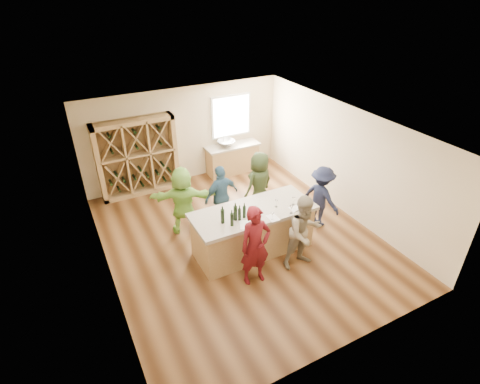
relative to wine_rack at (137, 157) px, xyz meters
name	(u,v)px	position (x,y,z in m)	size (l,w,h in m)	color
floor	(240,239)	(1.50, -3.27, -1.15)	(6.00, 7.00, 0.10)	brown
ceiling	(240,125)	(1.50, -3.27, 1.75)	(6.00, 7.00, 0.10)	white
wall_back	(184,134)	(1.50, 0.28, 0.30)	(6.00, 0.10, 2.80)	beige
wall_front	(350,292)	(1.50, -6.82, 0.30)	(6.00, 0.10, 2.80)	beige
wall_left	(98,224)	(-1.55, -3.27, 0.30)	(0.10, 7.00, 2.80)	beige
wall_right	(346,160)	(4.55, -3.27, 0.30)	(0.10, 7.00, 2.80)	beige
window_frame	(231,116)	(3.00, 0.20, 0.65)	(1.30, 0.06, 1.30)	white
window_pane	(231,116)	(3.00, 0.17, 0.65)	(1.18, 0.01, 1.18)	white
wine_rack	(137,157)	(0.00, 0.00, 0.00)	(2.20, 0.45, 2.20)	#A37F4E
back_counter_base	(232,159)	(2.90, -0.07, -0.67)	(1.60, 0.58, 0.86)	#A37F4E
back_counter_top	(232,146)	(2.90, -0.07, -0.21)	(1.70, 0.62, 0.06)	#A89C8A
sink	(226,143)	(2.70, -0.07, -0.09)	(0.54, 0.54, 0.19)	silver
faucet	(224,140)	(2.70, 0.11, -0.03)	(0.02, 0.02, 0.30)	silver
tasting_counter_base	(253,232)	(1.55, -3.78, -0.60)	(2.60, 1.00, 1.00)	#A37F4E
tasting_counter_top	(253,212)	(1.55, -3.78, -0.06)	(2.72, 1.12, 0.08)	#A89C8A
wine_bottle_a	(223,216)	(0.76, -3.91, 0.14)	(0.08, 0.08, 0.32)	black
wine_bottle_b	(232,220)	(0.89, -4.08, 0.13)	(0.07, 0.07, 0.29)	black
wine_bottle_c	(235,213)	(1.04, -3.93, 0.14)	(0.08, 0.08, 0.33)	black
wine_bottle_d	(240,214)	(1.12, -3.98, 0.12)	(0.07, 0.07, 0.28)	black
wine_bottle_e	(244,212)	(1.25, -3.94, 0.12)	(0.07, 0.07, 0.27)	black
wine_glass_b	(272,217)	(1.72, -4.28, 0.06)	(0.06, 0.06, 0.16)	white
wine_glass_c	(291,209)	(2.20, -4.26, 0.08)	(0.07, 0.07, 0.20)	white
wine_glass_d	(276,204)	(2.06, -3.90, 0.06)	(0.06, 0.06, 0.17)	white
wine_glass_e	(294,201)	(2.45, -3.99, 0.07)	(0.07, 0.07, 0.18)	white
tasting_menu_a	(246,225)	(1.15, -4.18, -0.02)	(0.24, 0.32, 0.00)	white
tasting_menu_b	(273,218)	(1.77, -4.23, -0.02)	(0.20, 0.28, 0.00)	white
tasting_menu_c	(296,209)	(2.38, -4.19, -0.02)	(0.21, 0.29, 0.00)	white
person_near_left	(255,246)	(1.11, -4.65, -0.22)	(0.64, 0.47, 1.76)	#590F14
person_near_right	(304,232)	(2.26, -4.70, -0.25)	(0.82, 0.45, 1.70)	gray
person_server	(321,197)	(3.53, -3.66, -0.30)	(1.03, 0.48, 1.59)	#191E38
person_far_mid	(221,196)	(1.38, -2.51, -0.29)	(0.95, 0.48, 1.61)	#335972
person_far_right	(259,184)	(2.47, -2.47, -0.25)	(0.83, 0.54, 1.70)	#263319
person_far_left	(183,201)	(0.45, -2.36, -0.24)	(1.59, 0.57, 1.72)	#8CC64C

